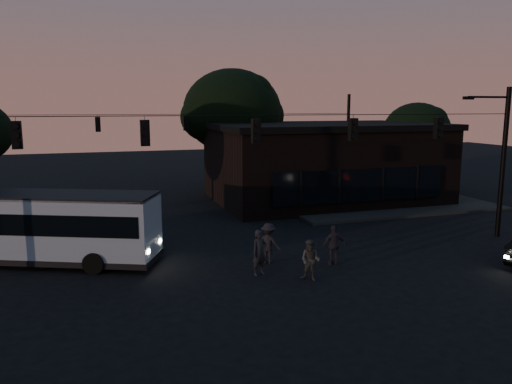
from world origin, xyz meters
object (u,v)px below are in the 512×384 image
object	(u,v)px
building	(324,162)
bus	(31,224)
pedestrian_a	(260,253)
pedestrian_b	(310,260)
pedestrian_c	(334,245)
pedestrian_d	(268,243)

from	to	relation	value
building	bus	world-z (taller)	building
pedestrian_a	pedestrian_b	distance (m)	2.03
bus	pedestrian_c	size ratio (longest dim) A/B	6.40
building	pedestrian_c	distance (m)	14.91
building	pedestrian_c	world-z (taller)	building
building	pedestrian_c	xyz separation A→B (m)	(-6.07, -13.49, -1.87)
building	pedestrian_d	distance (m)	15.28
pedestrian_a	pedestrian_c	size ratio (longest dim) A/B	1.08
building	pedestrian_a	distance (m)	16.79
pedestrian_b	bus	bearing A→B (deg)	-164.65
pedestrian_c	pedestrian_d	distance (m)	2.74
pedestrian_b	pedestrian_d	bearing A→B (deg)	152.40
bus	pedestrian_c	distance (m)	12.75
pedestrian_c	pedestrian_d	world-z (taller)	pedestrian_d
bus	pedestrian_b	size ratio (longest dim) A/B	6.78
bus	pedestrian_d	world-z (taller)	bus
bus	building	bearing A→B (deg)	51.05
pedestrian_a	pedestrian_b	world-z (taller)	pedestrian_a
pedestrian_b	pedestrian_c	xyz separation A→B (m)	(1.74, 1.48, 0.05)
pedestrian_a	pedestrian_d	bearing A→B (deg)	41.24
building	pedestrian_b	world-z (taller)	building
pedestrian_a	building	bearing A→B (deg)	39.51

